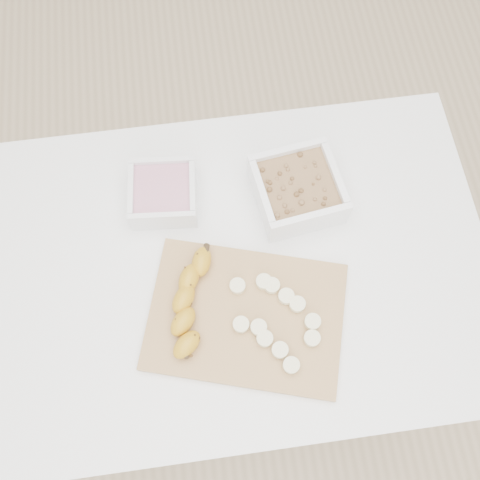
{
  "coord_description": "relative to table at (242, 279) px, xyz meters",
  "views": [
    {
      "loc": [
        -0.05,
        -0.34,
        1.76
      ],
      "look_at": [
        0.0,
        0.03,
        0.81
      ],
      "focal_mm": 40.0,
      "sensor_mm": 36.0,
      "label": 1
    }
  ],
  "objects": [
    {
      "name": "table",
      "position": [
        0.0,
        0.0,
        0.0
      ],
      "size": [
        1.0,
        0.7,
        0.75
      ],
      "color": "white",
      "rests_on": "ground"
    },
    {
      "name": "bowl_yogurt",
      "position": [
        -0.14,
        0.16,
        0.13
      ],
      "size": [
        0.14,
        0.14,
        0.06
      ],
      "color": "white",
      "rests_on": "table"
    },
    {
      "name": "banana_slices",
      "position": [
        0.05,
        -0.12,
        0.12
      ],
      "size": [
        0.16,
        0.2,
        0.02
      ],
      "color": "#FBF2BD",
      "rests_on": "cutting_board"
    },
    {
      "name": "bowl_granola",
      "position": [
        0.13,
        0.13,
        0.14
      ],
      "size": [
        0.19,
        0.19,
        0.08
      ],
      "color": "white",
      "rests_on": "table"
    },
    {
      "name": "cutting_board",
      "position": [
        -0.01,
        -0.11,
        0.1
      ],
      "size": [
        0.43,
        0.36,
        0.01
      ],
      "primitive_type": "cube",
      "rotation": [
        0.0,
        0.0,
        -0.29
      ],
      "color": "tan",
      "rests_on": "table"
    },
    {
      "name": "ground",
      "position": [
        0.0,
        0.0,
        -0.65
      ],
      "size": [
        3.5,
        3.5,
        0.0
      ],
      "primitive_type": "plane",
      "color": "#C6AD89",
      "rests_on": "ground"
    },
    {
      "name": "banana",
      "position": [
        -0.11,
        -0.08,
        0.13
      ],
      "size": [
        0.15,
        0.21,
        0.04
      ],
      "primitive_type": null,
      "rotation": [
        0.0,
        0.0,
        -0.48
      ],
      "color": "#BF8818",
      "rests_on": "cutting_board"
    }
  ]
}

